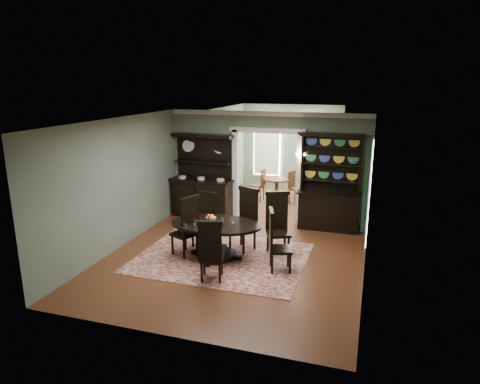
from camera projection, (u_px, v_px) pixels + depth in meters
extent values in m
cube|color=brown|center=(233.00, 260.00, 9.32)|extent=(5.50, 6.00, 0.01)
cube|color=white|center=(232.00, 121.00, 8.55)|extent=(5.50, 6.00, 0.01)
cube|color=gray|center=(118.00, 184.00, 9.73)|extent=(0.01, 6.00, 3.00)
cube|color=gray|center=(369.00, 205.00, 8.14)|extent=(0.01, 6.00, 3.00)
cube|color=gray|center=(167.00, 245.00, 6.17)|extent=(5.50, 0.01, 3.00)
cube|color=gray|center=(205.00, 163.00, 12.23)|extent=(1.85, 0.01, 3.00)
cube|color=gray|center=(335.00, 171.00, 11.17)|extent=(1.85, 0.01, 3.00)
cube|color=gray|center=(268.00, 121.00, 11.38)|extent=(1.80, 0.01, 0.50)
cube|color=silver|center=(267.00, 114.00, 11.29)|extent=(5.50, 0.10, 0.12)
cube|color=brown|center=(279.00, 203.00, 13.70)|extent=(3.50, 3.50, 0.01)
cube|color=white|center=(282.00, 107.00, 12.93)|extent=(3.50, 3.50, 0.01)
cube|color=gray|center=(228.00, 153.00, 13.82)|extent=(0.01, 3.50, 3.00)
cube|color=gray|center=(338.00, 159.00, 12.81)|extent=(0.01, 3.50, 3.00)
cube|color=gray|center=(291.00, 148.00, 14.93)|extent=(3.50, 0.01, 3.00)
cube|color=silver|center=(267.00, 146.00, 15.12)|extent=(1.05, 0.06, 2.20)
cube|color=silver|center=(316.00, 148.00, 14.62)|extent=(1.05, 0.06, 2.20)
cube|color=silver|center=(236.00, 174.00, 12.03)|extent=(0.14, 0.25, 2.50)
cube|color=silver|center=(299.00, 178.00, 11.50)|extent=(0.14, 0.25, 2.50)
cube|color=silver|center=(268.00, 130.00, 11.45)|extent=(2.08, 0.25, 0.14)
cube|color=white|center=(370.00, 192.00, 8.67)|extent=(0.02, 1.10, 2.00)
cube|color=silver|center=(369.00, 192.00, 8.67)|extent=(0.01, 1.22, 2.12)
cube|color=black|center=(366.00, 184.00, 9.32)|extent=(0.10, 0.35, 2.10)
cube|color=#AC812D|center=(302.00, 156.00, 11.26)|extent=(0.08, 0.05, 0.18)
sphere|color=#FFD88C|center=(297.00, 154.00, 11.13)|extent=(0.07, 0.07, 0.07)
sphere|color=#FFD88C|center=(304.00, 155.00, 11.07)|extent=(0.07, 0.07, 0.07)
cube|color=maroon|center=(222.00, 257.00, 9.44)|extent=(3.67, 2.89, 0.01)
ellipsoid|color=black|center=(216.00, 224.00, 9.28)|extent=(2.06, 1.35, 0.05)
cylinder|color=black|center=(216.00, 226.00, 9.29)|extent=(1.94, 1.94, 0.03)
cylinder|color=black|center=(216.00, 240.00, 9.37)|extent=(0.25, 0.25, 0.70)
cylinder|color=black|center=(216.00, 255.00, 9.46)|extent=(0.89, 0.89, 0.11)
cylinder|color=silver|center=(212.00, 222.00, 9.27)|extent=(0.24, 0.24, 0.04)
cube|color=black|center=(203.00, 228.00, 9.98)|extent=(0.55, 0.54, 0.06)
cube|color=black|center=(208.00, 210.00, 10.04)|extent=(0.45, 0.17, 0.77)
cube|color=black|center=(208.00, 193.00, 9.94)|extent=(0.50, 0.19, 0.08)
cylinder|color=black|center=(193.00, 238.00, 9.99)|extent=(0.05, 0.05, 0.46)
cylinder|color=black|center=(205.00, 241.00, 9.80)|extent=(0.05, 0.05, 0.46)
cylinder|color=black|center=(202.00, 233.00, 10.28)|extent=(0.05, 0.05, 0.46)
cylinder|color=black|center=(214.00, 236.00, 10.10)|extent=(0.05, 0.05, 0.46)
cube|color=black|center=(242.00, 229.00, 9.76)|extent=(0.66, 0.65, 0.07)
cube|color=black|center=(249.00, 208.00, 9.81)|extent=(0.50, 0.25, 0.87)
cube|color=black|center=(249.00, 189.00, 9.70)|extent=(0.55, 0.28, 0.09)
cylinder|color=black|center=(230.00, 240.00, 9.80)|extent=(0.06, 0.06, 0.51)
cylinder|color=black|center=(244.00, 244.00, 9.55)|extent=(0.06, 0.06, 0.51)
cylinder|color=black|center=(241.00, 235.00, 10.10)|extent=(0.06, 0.06, 0.51)
cylinder|color=black|center=(255.00, 239.00, 9.85)|extent=(0.06, 0.06, 0.51)
cube|color=black|center=(278.00, 234.00, 9.49)|extent=(0.65, 0.64, 0.07)
cube|color=black|center=(277.00, 212.00, 9.59)|extent=(0.48, 0.25, 0.85)
cube|color=black|center=(277.00, 193.00, 9.48)|extent=(0.53, 0.29, 0.09)
cylinder|color=black|center=(271.00, 248.00, 9.34)|extent=(0.05, 0.05, 0.50)
cylinder|color=black|center=(288.00, 247.00, 9.38)|extent=(0.05, 0.05, 0.50)
cylinder|color=black|center=(268.00, 241.00, 9.72)|extent=(0.05, 0.05, 0.50)
cylinder|color=black|center=(285.00, 241.00, 9.76)|extent=(0.05, 0.05, 0.50)
cube|color=black|center=(184.00, 234.00, 9.50)|extent=(0.63, 0.64, 0.06)
cube|color=black|center=(190.00, 218.00, 9.25)|extent=(0.25, 0.47, 0.83)
cube|color=black|center=(190.00, 199.00, 9.14)|extent=(0.29, 0.52, 0.09)
cylinder|color=black|center=(185.00, 240.00, 9.82)|extent=(0.05, 0.05, 0.49)
cylinder|color=black|center=(172.00, 244.00, 9.54)|extent=(0.05, 0.05, 0.49)
cylinder|color=black|center=(197.00, 244.00, 9.57)|extent=(0.05, 0.05, 0.49)
cylinder|color=black|center=(184.00, 249.00, 9.30)|extent=(0.05, 0.05, 0.49)
cube|color=black|center=(281.00, 249.00, 8.70)|extent=(0.56, 0.57, 0.06)
cube|color=black|center=(271.00, 231.00, 8.60)|extent=(0.18, 0.46, 0.78)
cube|color=black|center=(271.00, 212.00, 8.50)|extent=(0.21, 0.50, 0.08)
cylinder|color=black|center=(290.00, 264.00, 8.59)|extent=(0.05, 0.05, 0.46)
cylinder|color=black|center=(288.00, 256.00, 8.94)|extent=(0.05, 0.05, 0.46)
cylinder|color=black|center=(272.00, 264.00, 8.59)|extent=(0.05, 0.05, 0.46)
cylinder|color=black|center=(271.00, 256.00, 8.94)|extent=(0.05, 0.05, 0.46)
cube|color=black|center=(212.00, 258.00, 8.33)|extent=(0.54, 0.53, 0.06)
cube|color=black|center=(210.00, 243.00, 8.04)|extent=(0.45, 0.16, 0.76)
cube|color=black|center=(210.00, 223.00, 7.94)|extent=(0.49, 0.18, 0.08)
cylinder|color=black|center=(222.00, 265.00, 8.55)|extent=(0.05, 0.05, 0.45)
cylinder|color=black|center=(204.00, 264.00, 8.57)|extent=(0.05, 0.05, 0.45)
cylinder|color=black|center=(220.00, 272.00, 8.21)|extent=(0.05, 0.05, 0.45)
cylinder|color=black|center=(202.00, 272.00, 8.23)|extent=(0.05, 0.05, 0.45)
cube|color=black|center=(202.00, 199.00, 12.18)|extent=(1.72, 0.70, 1.05)
cube|color=black|center=(202.00, 180.00, 12.05)|extent=(1.83, 0.76, 0.05)
cube|color=black|center=(204.00, 157.00, 12.10)|extent=(1.68, 0.20, 1.24)
cube|color=black|center=(203.00, 162.00, 12.03)|extent=(1.65, 0.41, 0.04)
cube|color=black|center=(202.00, 136.00, 11.83)|extent=(1.81, 0.49, 0.08)
cube|color=black|center=(328.00, 211.00, 11.16)|extent=(1.50, 0.54, 0.97)
cube|color=black|center=(329.00, 193.00, 11.03)|extent=(1.61, 0.59, 0.04)
cube|color=black|center=(332.00, 163.00, 11.04)|extent=(1.50, 0.07, 1.46)
cube|color=black|center=(303.00, 162.00, 11.15)|extent=(0.05, 0.28, 1.50)
cube|color=black|center=(361.00, 166.00, 10.73)|extent=(0.05, 0.28, 1.50)
cube|color=black|center=(333.00, 135.00, 10.73)|extent=(1.61, 0.34, 0.09)
cube|color=black|center=(330.00, 180.00, 11.05)|extent=(1.50, 0.28, 0.03)
cube|color=black|center=(331.00, 164.00, 10.94)|extent=(1.50, 0.28, 0.03)
cube|color=black|center=(332.00, 147.00, 10.83)|extent=(1.50, 0.28, 0.03)
cylinder|color=#5A2D19|center=(277.00, 179.00, 13.52)|extent=(0.85, 0.85, 0.04)
cylinder|color=#5A2D19|center=(277.00, 190.00, 13.62)|extent=(0.11, 0.11, 0.74)
cylinder|color=#5A2D19|center=(276.00, 201.00, 13.71)|extent=(0.47, 0.47, 0.06)
cylinder|color=#5A2D19|center=(257.00, 186.00, 13.79)|extent=(0.44, 0.44, 0.04)
cube|color=#5A2D19|center=(263.00, 178.00, 13.65)|extent=(0.07, 0.40, 0.55)
cylinder|color=#5A2D19|center=(255.00, 191.00, 14.05)|extent=(0.04, 0.04, 0.50)
cylinder|color=#5A2D19|center=(251.00, 194.00, 13.78)|extent=(0.04, 0.04, 0.50)
cylinder|color=#5A2D19|center=(263.00, 192.00, 13.94)|extent=(0.04, 0.04, 0.50)
cylinder|color=#5A2D19|center=(260.00, 195.00, 13.66)|extent=(0.04, 0.04, 0.50)
cylinder|color=#5A2D19|center=(296.00, 189.00, 13.49)|extent=(0.43, 0.43, 0.04)
cube|color=#5A2D19|center=(292.00, 179.00, 13.54)|extent=(0.19, 0.36, 0.53)
cylinder|color=#5A2D19|center=(297.00, 198.00, 13.35)|extent=(0.04, 0.04, 0.48)
cylinder|color=#5A2D19|center=(303.00, 196.00, 13.56)|extent=(0.04, 0.04, 0.48)
cylinder|color=#5A2D19|center=(290.00, 196.00, 13.54)|extent=(0.04, 0.04, 0.48)
cylinder|color=#5A2D19|center=(295.00, 194.00, 13.75)|extent=(0.04, 0.04, 0.48)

